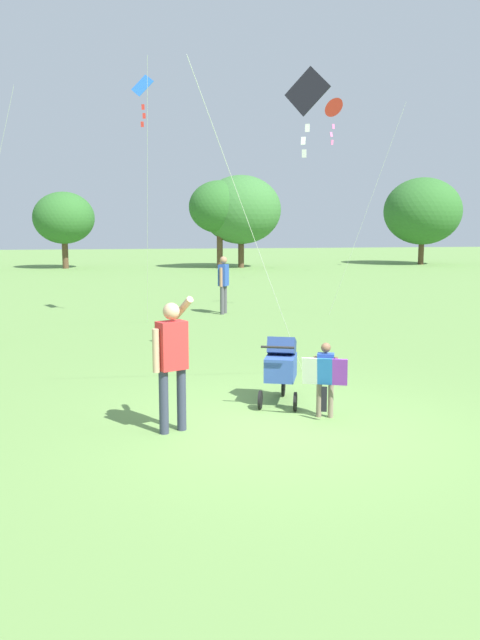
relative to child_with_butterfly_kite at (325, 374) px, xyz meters
name	(u,v)px	position (x,y,z in m)	size (l,w,h in m)	color
ground_plane	(282,427)	(-0.69, -0.31, -0.64)	(120.00, 120.00, 0.00)	#668E47
treeline_distant	(178,210)	(-0.02, 30.84, 2.82)	(38.86, 5.70, 5.71)	brown
child_with_butterfly_kite	(325,374)	(0.00, 0.00, 0.00)	(0.64, 0.45, 1.08)	#7F705B
person_adult_flyer	(172,355)	(-2.16, -0.27, 0.40)	(0.55, 0.66, 1.80)	#33384C
stroller	(281,364)	(-0.44, 0.86, -0.03)	(0.75, 1.12, 1.03)	black
kite_adult_black	(304,101)	(0.36, 2.75, 4.20)	(2.64, 3.41, 5.49)	black
kite_orange_delta	(143,97)	(-2.31, 9.15, 5.33)	(0.59, 4.18, 6.65)	blue
kite_green_novelty	(334,111)	(3.15, 10.01, 5.28)	(1.69, 2.33, 6.28)	red
person_red_shirt	(223,280)	(0.00, 10.68, 0.38)	(0.37, 0.51, 1.74)	#4C4C51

